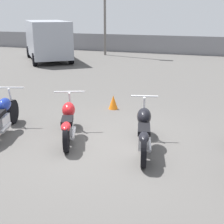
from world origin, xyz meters
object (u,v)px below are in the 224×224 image
at_px(motorcycle_slot_2, 144,130).
at_px(parked_van, 47,39).
at_px(motorcycle_slot_0, 2,116).
at_px(motorcycle_slot_1, 68,121).
at_px(traffic_cone_near, 113,102).

bearing_deg(motorcycle_slot_2, parked_van, 114.70).
relative_size(motorcycle_slot_0, motorcycle_slot_1, 1.02).
distance_m(motorcycle_slot_2, traffic_cone_near, 2.98).
xyz_separation_m(motorcycle_slot_1, traffic_cone_near, (0.17, 2.51, -0.21)).
bearing_deg(motorcycle_slot_0, parked_van, 97.27).
bearing_deg(traffic_cone_near, parked_van, 131.24).
height_order(motorcycle_slot_1, traffic_cone_near, motorcycle_slot_1).
bearing_deg(traffic_cone_near, motorcycle_slot_2, -58.06).
bearing_deg(motorcycle_slot_2, motorcycle_slot_1, 165.22).
relative_size(motorcycle_slot_0, traffic_cone_near, 4.68).
bearing_deg(motorcycle_slot_2, motorcycle_slot_0, 169.48).
distance_m(motorcycle_slot_1, traffic_cone_near, 2.53).
relative_size(motorcycle_slot_0, motorcycle_slot_2, 0.92).
relative_size(motorcycle_slot_2, parked_van, 0.42).
distance_m(parked_van, traffic_cone_near, 10.55).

